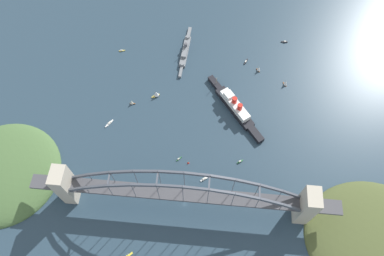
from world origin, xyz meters
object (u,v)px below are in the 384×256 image
object	(u,v)px
small_boat_1	(284,42)
small_boat_8	(109,123)
small_boat_3	(259,69)
channel_marker_buoy	(188,163)
small_boat_2	(246,62)
small_boat_4	(156,94)
harbor_arch_bridge	(184,194)
small_boat_6	(240,161)
naval_cruiser	(185,51)
small_boat_9	(286,83)
small_boat_7	(132,102)
small_boat_10	(122,51)
ocean_liner	(235,107)
small_boat_0	(179,159)
small_boat_5	(205,179)

from	to	relation	value
small_boat_1	small_boat_8	world-z (taller)	small_boat_1
small_boat_3	channel_marker_buoy	world-z (taller)	small_boat_3
small_boat_2	small_boat_1	bearing A→B (deg)	36.90
small_boat_4	channel_marker_buoy	distance (m)	89.89
harbor_arch_bridge	small_boat_1	distance (m)	239.39
small_boat_3	small_boat_6	size ratio (longest dim) A/B	1.24
small_boat_3	naval_cruiser	bearing A→B (deg)	166.78
small_boat_8	small_boat_9	distance (m)	202.79
small_boat_7	small_boat_8	xyz separation A→B (m)	(-20.09, -27.42, -2.55)
small_boat_7	small_boat_10	distance (m)	78.14
naval_cruiser	ocean_liner	bearing A→B (deg)	-50.84
small_boat_10	channel_marker_buoy	xyz separation A→B (m)	(94.27, -139.74, 0.46)
naval_cruiser	small_boat_3	xyz separation A→B (m)	(88.45, -20.78, 1.05)
small_boat_10	channel_marker_buoy	world-z (taller)	channel_marker_buoy
small_boat_0	ocean_liner	bearing A→B (deg)	49.90
small_boat_1	small_boat_5	xyz separation A→B (m)	(-85.31, -186.91, -0.02)
small_boat_0	small_boat_2	size ratio (longest dim) A/B	0.66
small_boat_4	small_boat_6	xyz separation A→B (m)	(96.01, -72.51, -3.47)
small_boat_4	small_boat_7	distance (m)	28.80
ocean_liner	small_boat_2	xyz separation A→B (m)	(11.30, 67.56, -4.63)
small_boat_10	channel_marker_buoy	distance (m)	168.57
small_boat_1	small_boat_7	bearing A→B (deg)	-148.49
small_boat_0	small_boat_3	size ratio (longest dim) A/B	0.73
ocean_liner	harbor_arch_bridge	bearing A→B (deg)	-111.64
small_boat_5	small_boat_8	xyz separation A→B (m)	(-107.04, 53.87, -0.01)
small_boat_0	small_boat_4	distance (m)	82.32
small_boat_2	small_boat_10	xyz separation A→B (m)	(-150.36, 3.62, -0.19)
small_boat_2	small_boat_5	world-z (taller)	small_boat_2
small_boat_3	small_boat_10	distance (m)	166.07
small_boat_1	small_boat_2	bearing A→B (deg)	-143.10
small_boat_4	small_boat_9	bearing A→B (deg)	10.96
ocean_liner	small_boat_1	size ratio (longest dim) A/B	10.26
small_boat_0	small_boat_8	xyz separation A→B (m)	(-79.26, 34.88, 0.06)
naval_cruiser	small_boat_5	distance (m)	164.26
naval_cruiser	small_boat_5	world-z (taller)	naval_cruiser
harbor_arch_bridge	ocean_liner	xyz separation A→B (m)	(44.25, 111.53, -24.41)
harbor_arch_bridge	small_boat_3	distance (m)	183.25
small_boat_4	small_boat_9	distance (m)	147.76
small_boat_2	small_boat_6	xyz separation A→B (m)	(-3.53, -130.02, 0.08)
naval_cruiser	small_boat_8	distance (m)	128.55
harbor_arch_bridge	naval_cruiser	bearing A→B (deg)	95.46
naval_cruiser	channel_marker_buoy	world-z (taller)	naval_cruiser
small_boat_5	small_boat_7	distance (m)	119.06
small_boat_1	channel_marker_buoy	world-z (taller)	channel_marker_buoy
harbor_arch_bridge	small_boat_5	world-z (taller)	harbor_arch_bridge
naval_cruiser	channel_marker_buoy	distance (m)	145.97
small_boat_2	small_boat_8	world-z (taller)	small_boat_2
small_boat_5	small_boat_7	bearing A→B (deg)	136.92
naval_cruiser	small_boat_1	world-z (taller)	naval_cruiser
small_boat_7	ocean_liner	bearing A→B (deg)	1.40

